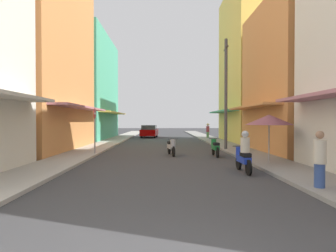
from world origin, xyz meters
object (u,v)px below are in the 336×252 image
at_px(motorbike_black, 148,132).
at_px(pedestrian_far, 208,130).
at_px(street_sign_no_entry, 95,125).
at_px(motorbike_silver, 171,147).
at_px(motorbike_blue, 244,154).
at_px(motorbike_green, 215,147).
at_px(utility_pole, 226,94).
at_px(parked_car, 149,131).
at_px(vendor_umbrella, 269,120).
at_px(pedestrian_crossing, 320,161).

distance_m(motorbike_black, pedestrian_far, 9.70).
bearing_deg(street_sign_no_entry, motorbike_black, 85.37).
height_order(motorbike_silver, motorbike_blue, motorbike_blue).
xyz_separation_m(motorbike_green, utility_pole, (1.22, 3.05, 3.20)).
height_order(parked_car, pedestrian_far, pedestrian_far).
height_order(motorbike_green, parked_car, parked_car).
relative_size(motorbike_silver, pedestrian_far, 1.06).
xyz_separation_m(vendor_umbrella, street_sign_no_entry, (-8.44, 3.73, -0.27)).
distance_m(motorbike_green, motorbike_black, 23.32).
relative_size(vendor_umbrella, street_sign_no_entry, 0.84).
bearing_deg(pedestrian_far, vendor_umbrella, -90.61).
height_order(motorbike_black, vendor_umbrella, vendor_umbrella).
bearing_deg(street_sign_no_entry, vendor_umbrella, -23.81).
xyz_separation_m(parked_car, pedestrian_crossing, (5.88, -26.93, 0.10)).
height_order(parked_car, pedestrian_crossing, pedestrian_crossing).
bearing_deg(vendor_umbrella, motorbike_blue, -130.75).
relative_size(pedestrian_crossing, pedestrian_far, 0.98).
bearing_deg(utility_pole, pedestrian_crossing, -89.04).
xyz_separation_m(pedestrian_crossing, pedestrian_far, (0.57, 24.19, 0.12)).
bearing_deg(motorbike_silver, utility_pole, 36.14).
distance_m(parked_car, vendor_umbrella, 22.90).
bearing_deg(motorbike_black, street_sign_no_entry, -94.63).
relative_size(motorbike_black, vendor_umbrella, 0.79).
xyz_separation_m(motorbike_green, motorbike_black, (-4.85, 22.81, 0.00)).
bearing_deg(motorbike_blue, pedestrian_far, 85.06).
bearing_deg(motorbike_green, motorbike_blue, -88.25).
xyz_separation_m(motorbike_black, pedestrian_far, (6.83, -6.86, 0.45)).
bearing_deg(vendor_umbrella, motorbike_silver, 138.17).
relative_size(motorbike_green, street_sign_no_entry, 0.68).
height_order(motorbike_green, pedestrian_far, pedestrian_far).
bearing_deg(vendor_umbrella, pedestrian_far, 89.39).
bearing_deg(vendor_umbrella, pedestrian_crossing, -94.24).
distance_m(motorbike_black, pedestrian_crossing, 31.68).
bearing_deg(street_sign_no_entry, parked_car, 83.14).
bearing_deg(motorbike_green, motorbike_black, 102.00).
bearing_deg(pedestrian_far, motorbike_blue, -94.94).
xyz_separation_m(motorbike_blue, pedestrian_far, (1.83, 21.14, 0.25)).
bearing_deg(pedestrian_crossing, motorbike_silver, 113.69).
height_order(motorbike_black, pedestrian_crossing, pedestrian_crossing).
distance_m(parked_car, pedestrian_crossing, 27.57).
bearing_deg(street_sign_no_entry, motorbike_silver, 0.06).
distance_m(pedestrian_crossing, utility_pole, 11.66).
height_order(pedestrian_far, vendor_umbrella, vendor_umbrella).
distance_m(motorbike_green, pedestrian_far, 16.07).
height_order(motorbike_blue, pedestrian_far, pedestrian_far).
relative_size(motorbike_green, pedestrian_far, 1.07).
bearing_deg(motorbike_black, motorbike_green, -78.00).
xyz_separation_m(pedestrian_crossing, street_sign_no_entry, (-8.08, 8.66, 0.88)).
distance_m(parked_car, utility_pole, 16.90).
bearing_deg(pedestrian_far, utility_pole, -93.38).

